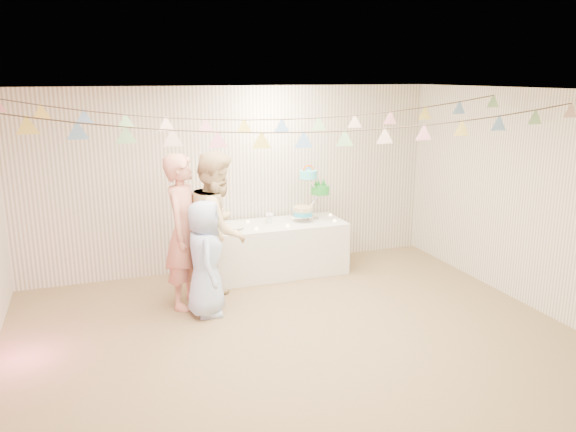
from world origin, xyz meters
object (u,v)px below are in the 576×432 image
object	(u,v)px
table	(276,248)
person_adult_a	(185,231)
person_child	(205,258)
cake_stand	(311,193)
person_adult_b	(218,228)

from	to	relation	value
table	person_adult_a	distance (m)	1.65
table	person_child	bearing A→B (deg)	-138.76
table	person_adult_a	bearing A→B (deg)	-152.62
table	person_child	distance (m)	1.65
table	cake_stand	size ratio (longest dim) A/B	2.62
cake_stand	person_adult_b	bearing A→B (deg)	-153.14
table	cake_stand	xyz separation A→B (m)	(0.55, 0.05, 0.76)
person_adult_a	table	bearing A→B (deg)	-32.99
cake_stand	person_child	size ratio (longest dim) A/B	0.54
table	cake_stand	distance (m)	0.94
cake_stand	person_child	bearing A→B (deg)	-147.72
person_adult_b	person_adult_a	bearing A→B (deg)	113.97
table	person_adult_b	xyz separation A→B (m)	(-0.97, -0.72, 0.57)
cake_stand	person_adult_b	world-z (taller)	person_adult_b
person_adult_a	person_adult_b	world-z (taller)	person_adult_b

